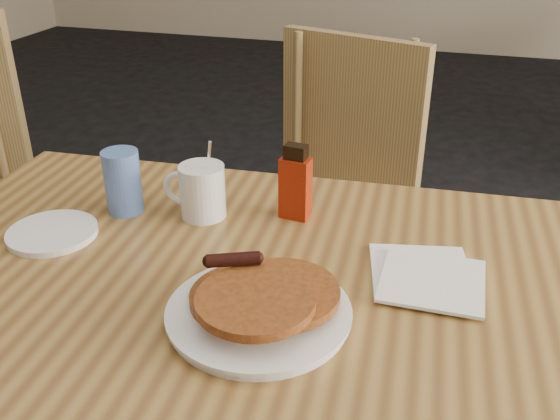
# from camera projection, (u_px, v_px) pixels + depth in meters

# --- Properties ---
(main_table) EXTENTS (1.38, 0.98, 0.75)m
(main_table) POSITION_uv_depth(u_px,v_px,m) (247.00, 299.00, 1.06)
(main_table) COLOR olive
(main_table) RESTS_ON floor
(chair_main_far) EXTENTS (0.56, 0.57, 0.98)m
(chair_main_far) POSITION_uv_depth(u_px,v_px,m) (341.00, 183.00, 1.76)
(chair_main_far) COLOR tan
(chair_main_far) RESTS_ON floor
(pancake_plate) EXTENTS (0.28, 0.28, 0.08)m
(pancake_plate) POSITION_uv_depth(u_px,v_px,m) (260.00, 306.00, 0.94)
(pancake_plate) COLOR white
(pancake_plate) RESTS_ON main_table
(coffee_mug) EXTENTS (0.13, 0.09, 0.17)m
(coffee_mug) POSITION_uv_depth(u_px,v_px,m) (201.00, 190.00, 1.22)
(coffee_mug) COLOR white
(coffee_mug) RESTS_ON main_table
(syrup_bottle) EXTENTS (0.06, 0.04, 0.15)m
(syrup_bottle) POSITION_uv_depth(u_px,v_px,m) (295.00, 184.00, 1.21)
(syrup_bottle) COLOR maroon
(syrup_bottle) RESTS_ON main_table
(napkin_stack) EXTENTS (0.20, 0.21, 0.01)m
(napkin_stack) POSITION_uv_depth(u_px,v_px,m) (427.00, 276.00, 1.04)
(napkin_stack) COLOR white
(napkin_stack) RESTS_ON main_table
(blue_tumbler) EXTENTS (0.08, 0.08, 0.13)m
(blue_tumbler) POSITION_uv_depth(u_px,v_px,m) (123.00, 182.00, 1.23)
(blue_tumbler) COLOR #5072BD
(blue_tumbler) RESTS_ON main_table
(side_saucer) EXTENTS (0.17, 0.17, 0.01)m
(side_saucer) POSITION_uv_depth(u_px,v_px,m) (52.00, 233.00, 1.17)
(side_saucer) COLOR white
(side_saucer) RESTS_ON main_table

